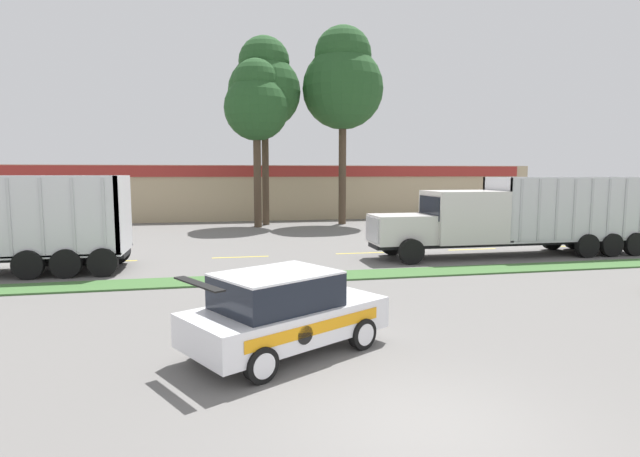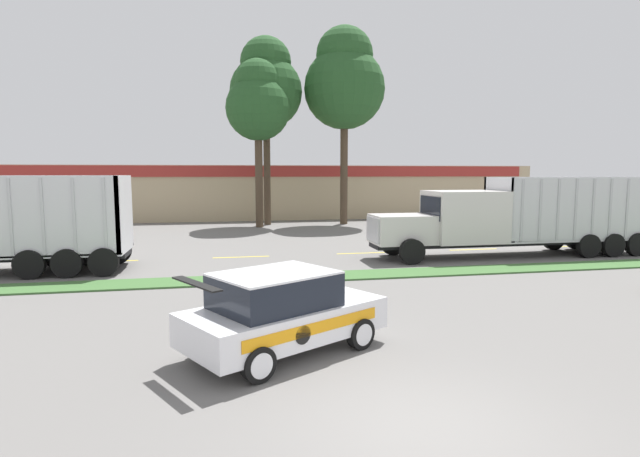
# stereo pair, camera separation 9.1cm
# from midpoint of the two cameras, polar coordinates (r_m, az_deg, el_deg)

# --- Properties ---
(ground_plane) EXTENTS (600.00, 600.00, 0.00)m
(ground_plane) POSITION_cam_midpoint_polar(r_m,az_deg,el_deg) (7.77, 11.35, -21.26)
(ground_plane) COLOR slate
(grass_verge) EXTENTS (120.00, 1.48, 0.06)m
(grass_verge) POSITION_cam_midpoint_polar(r_m,az_deg,el_deg) (17.16, -1.90, -5.59)
(grass_verge) COLOR #3D6633
(grass_verge) RESTS_ON ground_plane
(centre_line_3) EXTENTS (2.40, 0.14, 0.01)m
(centre_line_3) POSITION_cam_midpoint_polar(r_m,az_deg,el_deg) (22.09, -23.03, -3.47)
(centre_line_3) COLOR yellow
(centre_line_3) RESTS_ON ground_plane
(centre_line_4) EXTENTS (2.40, 0.14, 0.01)m
(centre_line_4) POSITION_cam_midpoint_polar(r_m,az_deg,el_deg) (21.62, -8.87, -3.23)
(centre_line_4) COLOR yellow
(centre_line_4) RESTS_ON ground_plane
(centre_line_5) EXTENTS (2.40, 0.14, 0.01)m
(centre_line_5) POSITION_cam_midpoint_polar(r_m,az_deg,el_deg) (22.49, 5.03, -2.81)
(centre_line_5) COLOR yellow
(centre_line_5) RESTS_ON ground_plane
(centre_line_6) EXTENTS (2.40, 0.14, 0.01)m
(centre_line_6) POSITION_cam_midpoint_polar(r_m,az_deg,el_deg) (24.54, 17.23, -2.30)
(centre_line_6) COLOR yellow
(centre_line_6) RESTS_ON ground_plane
(centre_line_7) EXTENTS (2.40, 0.14, 0.01)m
(centre_line_7) POSITION_cam_midpoint_polar(r_m,az_deg,el_deg) (27.51, 27.18, -1.81)
(centre_line_7) COLOR yellow
(centre_line_7) RESTS_ON ground_plane
(dump_truck_lead) EXTENTS (12.18, 2.58, 3.40)m
(dump_truck_lead) POSITION_cam_midpoint_polar(r_m,az_deg,el_deg) (22.60, 19.15, 0.79)
(dump_truck_lead) COLOR black
(dump_truck_lead) RESTS_ON ground_plane
(rally_car) EXTENTS (4.43, 3.64, 1.69)m
(rally_car) POSITION_cam_midpoint_polar(r_m,az_deg,el_deg) (10.09, -4.14, -9.40)
(rally_car) COLOR white
(rally_car) RESTS_ON ground_plane
(store_building_backdrop) EXTENTS (41.93, 12.10, 4.15)m
(store_building_backdrop) POSITION_cam_midpoint_polar(r_m,az_deg,el_deg) (43.58, -5.65, 4.37)
(store_building_backdrop) COLOR tan
(store_building_backdrop) RESTS_ON ground_plane
(tree_behind_left) EXTENTS (5.56, 5.56, 13.52)m
(tree_behind_left) POSITION_cam_midpoint_polar(r_m,az_deg,el_deg) (35.65, 2.89, 16.51)
(tree_behind_left) COLOR #473828
(tree_behind_left) RESTS_ON ground_plane
(tree_behind_centre) EXTENTS (4.18, 4.18, 10.89)m
(tree_behind_centre) POSITION_cam_midpoint_polar(r_m,az_deg,el_deg) (33.47, -7.02, 14.08)
(tree_behind_centre) COLOR #473828
(tree_behind_centre) RESTS_ON ground_plane
(tree_behind_right) EXTENTS (4.89, 4.89, 12.69)m
(tree_behind_right) POSITION_cam_midpoint_polar(r_m,az_deg,el_deg) (35.16, -6.11, 15.96)
(tree_behind_right) COLOR #473828
(tree_behind_right) RESTS_ON ground_plane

